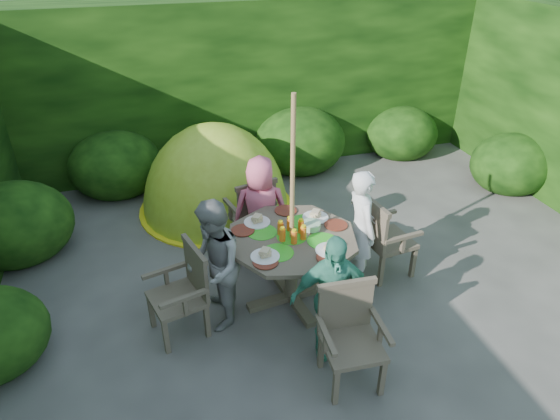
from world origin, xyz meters
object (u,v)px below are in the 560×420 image
object	(u,v)px
garden_chair_left	(184,291)
child_back	(261,211)
child_left	(214,266)
dome_tent	(217,208)
garden_chair_front	(350,334)
child_right	(361,228)
parasol_pole	(292,207)
garden_chair_right	(383,236)
child_front	(331,298)
patio_table	(292,247)
garden_chair_back	(252,211)

from	to	relation	value
garden_chair_left	child_back	xyz separation A→B (m)	(0.99, 0.93, 0.17)
child_left	dome_tent	distance (m)	2.35
garden_chair_front	child_right	world-z (taller)	child_right
garden_chair_left	garden_chair_front	distance (m)	1.58
child_right	parasol_pole	bearing A→B (deg)	98.33
dome_tent	garden_chair_left	bearing A→B (deg)	-120.08
garden_chair_right	dome_tent	xyz separation A→B (m)	(-1.49, 1.97, -0.48)
child_back	child_front	world-z (taller)	child_back
child_left	dome_tent	size ratio (longest dim) A/B	0.55
garden_chair_front	dome_tent	distance (m)	3.29
parasol_pole	child_left	world-z (taller)	parasol_pole
child_left	parasol_pole	bearing A→B (deg)	104.55
patio_table	parasol_pole	bearing A→B (deg)	-159.63
child_right	dome_tent	xyz separation A→B (m)	(-1.19, 2.01, -0.66)
garden_chair_right	child_right	xyz separation A→B (m)	(-0.30, -0.04, 0.18)
garden_chair_right	child_front	distance (m)	1.37
garden_chair_back	child_back	bearing A→B (deg)	84.43
garden_chair_left	child_front	size ratio (longest dim) A/B	0.70
patio_table	child_right	distance (m)	0.80
child_right	dome_tent	size ratio (longest dim) A/B	0.55
patio_table	garden_chair_back	distance (m)	1.12
patio_table	garden_chair_back	world-z (taller)	patio_table
garden_chair_front	child_left	distance (m)	1.39
patio_table	child_front	distance (m)	0.80
child_back	child_front	size ratio (longest dim) A/B	1.03
child_right	dome_tent	world-z (taller)	child_right
garden_chair_left	child_front	xyz separation A→B (m)	(1.20, -0.66, 0.16)
parasol_pole	dome_tent	world-z (taller)	parasol_pole
garden_chair_back	garden_chair_front	distance (m)	2.21
garden_chair_left	garden_chair_back	size ratio (longest dim) A/B	0.99
child_left	child_back	size ratio (longest dim) A/B	1.04
parasol_pole	child_left	size ratio (longest dim) A/B	1.66
parasol_pole	garden_chair_front	size ratio (longest dim) A/B	2.54
parasol_pole	child_back	xyz separation A→B (m)	(-0.11, 0.79, -0.46)
patio_table	child_left	size ratio (longest dim) A/B	1.13
garden_chair_back	dome_tent	distance (m)	1.15
parasol_pole	garden_chair_left	distance (m)	1.27
garden_chair_left	garden_chair_back	world-z (taller)	garden_chair_back
garden_chair_right	child_left	bearing A→B (deg)	91.11
child_right	child_back	xyz separation A→B (m)	(-0.90, 0.69, -0.02)
parasol_pole	child_right	size ratio (longest dim) A/B	1.67
parasol_pole	child_back	world-z (taller)	parasol_pole
child_left	child_front	distance (m)	1.13
garden_chair_left	child_right	world-z (taller)	child_right
garden_chair_front	child_back	world-z (taller)	child_back
garden_chair_left	garden_chair_back	bearing A→B (deg)	127.43
parasol_pole	child_front	size ratio (longest dim) A/B	1.77
child_right	garden_chair_left	bearing A→B (deg)	98.04
garden_chair_left	garden_chair_right	bearing A→B (deg)	82.65
patio_table	garden_chair_front	bearing A→B (deg)	-81.92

